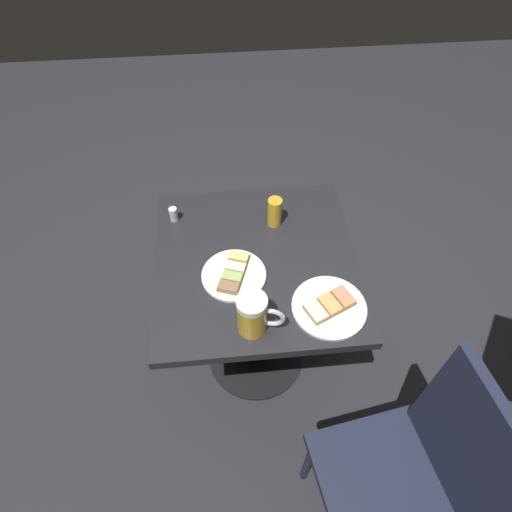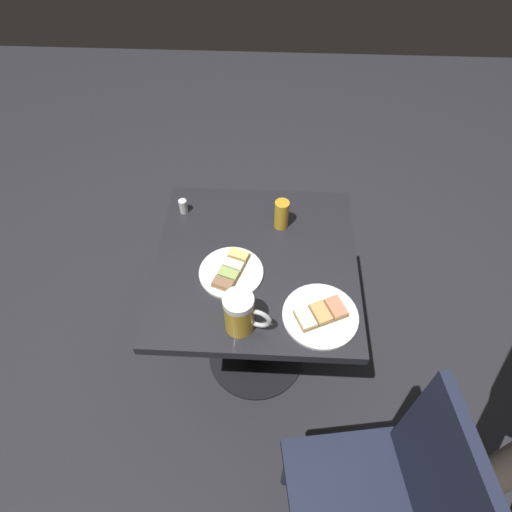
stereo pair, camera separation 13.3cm
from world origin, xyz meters
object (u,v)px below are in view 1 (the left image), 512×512
(plate_near, at_px, (234,274))
(beer_mug, at_px, (253,314))
(salt_shaker, at_px, (174,214))
(cafe_chair, at_px, (414,470))
(beer_glass_small, at_px, (275,212))
(plate_far, at_px, (329,306))

(plate_near, xyz_separation_m, beer_mug, (-0.05, 0.20, 0.06))
(salt_shaker, bearing_deg, cafe_chair, 127.52)
(beer_mug, bearing_deg, plate_near, -76.68)
(beer_glass_small, relative_size, salt_shaker, 2.05)
(plate_near, distance_m, cafe_chair, 0.78)
(plate_near, relative_size, salt_shaker, 3.87)
(plate_far, xyz_separation_m, cafe_chair, (-0.18, 0.44, -0.20))
(plate_near, relative_size, beer_mug, 1.47)
(plate_far, distance_m, beer_glass_small, 0.40)
(cafe_chair, bearing_deg, salt_shaker, 28.62)
(plate_far, height_order, salt_shaker, salt_shaker)
(plate_far, xyz_separation_m, beer_glass_small, (0.13, -0.38, 0.05))
(beer_mug, xyz_separation_m, cafe_chair, (-0.42, 0.40, -0.27))
(cafe_chair, bearing_deg, beer_mug, 37.93)
(beer_glass_small, distance_m, salt_shaker, 0.37)
(salt_shaker, height_order, cafe_chair, cafe_chair)
(beer_mug, xyz_separation_m, beer_glass_small, (-0.12, -0.42, -0.02))
(plate_near, bearing_deg, cafe_chair, 128.30)
(plate_near, height_order, salt_shaker, salt_shaker)
(plate_near, bearing_deg, plate_far, 152.08)
(beer_glass_small, height_order, salt_shaker, beer_glass_small)
(beer_mug, height_order, beer_glass_small, beer_mug)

